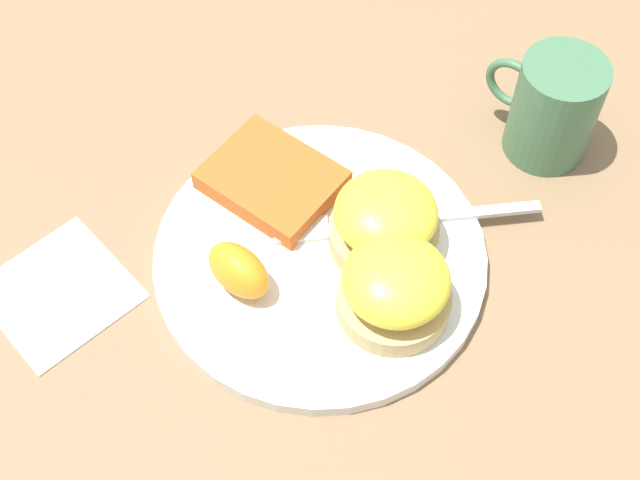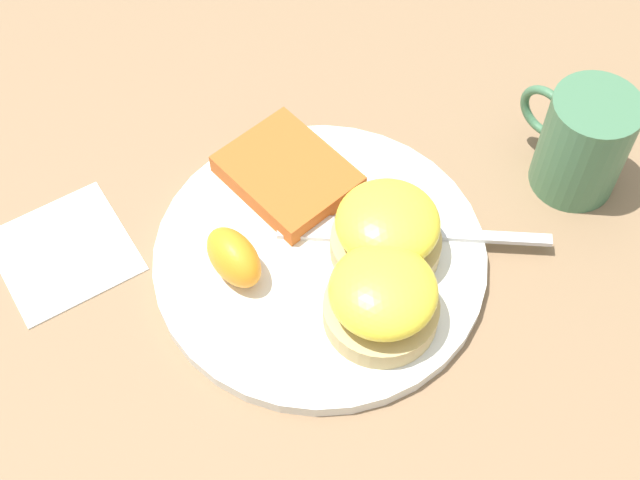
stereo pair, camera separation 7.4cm
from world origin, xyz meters
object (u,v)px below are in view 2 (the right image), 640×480
at_px(fork, 395,232).
at_px(hashbrown_patty, 288,174).
at_px(sandwich_benedict_right, 387,231).
at_px(sandwich_benedict_left, 382,299).
at_px(orange_wedge, 234,257).
at_px(cup, 583,143).

bearing_deg(fork, hashbrown_patty, 14.94).
distance_m(sandwich_benedict_right, hashbrown_patty, 0.12).
bearing_deg(sandwich_benedict_left, sandwich_benedict_right, -49.23).
bearing_deg(orange_wedge, cup, -113.64).
height_order(hashbrown_patty, fork, hashbrown_patty).
bearing_deg(fork, sandwich_benedict_left, 125.55).
bearing_deg(sandwich_benedict_right, sandwich_benedict_left, 130.77).
height_order(orange_wedge, cup, cup).
relative_size(orange_wedge, fork, 0.32).
xyz_separation_m(sandwich_benedict_right, orange_wedge, (0.07, 0.11, -0.01)).
relative_size(sandwich_benedict_left, orange_wedge, 1.56).
distance_m(orange_wedge, cup, 0.32).
xyz_separation_m(fork, cup, (-0.06, -0.17, 0.04)).
distance_m(sandwich_benedict_left, sandwich_benedict_right, 0.06).
bearing_deg(fork, cup, -110.33).
relative_size(sandwich_benedict_right, cup, 0.85).
distance_m(hashbrown_patty, orange_wedge, 0.11).
relative_size(sandwich_benedict_left, cup, 0.85).
bearing_deg(sandwich_benedict_left, cup, -93.34).
height_order(orange_wedge, fork, orange_wedge).
relative_size(hashbrown_patty, fork, 0.60).
relative_size(hashbrown_patty, cup, 1.02).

